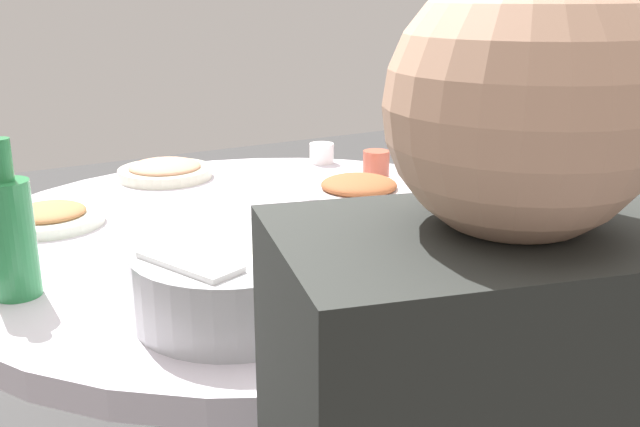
% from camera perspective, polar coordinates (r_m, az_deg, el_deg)
% --- Properties ---
extents(round_dining_table, '(1.21, 1.21, 0.76)m').
position_cam_1_polar(round_dining_table, '(1.43, -3.69, -6.10)').
color(round_dining_table, '#99999E').
rests_on(round_dining_table, ground).
extents(rice_bowl, '(0.28, 0.28, 0.11)m').
position_cam_1_polar(rice_bowl, '(1.01, -6.85, -5.35)').
color(rice_bowl, '#B2B5BA').
rests_on(rice_bowl, round_dining_table).
extents(soup_bowl, '(0.28, 0.27, 0.06)m').
position_cam_1_polar(soup_bowl, '(1.25, 14.06, -2.34)').
color(soup_bowl, white).
rests_on(soup_bowl, round_dining_table).
extents(dish_tofu_braise, '(0.21, 0.21, 0.04)m').
position_cam_1_polar(dish_tofu_braise, '(1.50, -20.79, -0.23)').
color(dish_tofu_braise, silver).
rests_on(dish_tofu_braise, round_dining_table).
extents(dish_stirfry, '(0.25, 0.25, 0.05)m').
position_cam_1_polar(dish_stirfry, '(1.57, 3.12, 1.90)').
color(dish_stirfry, silver).
rests_on(dish_stirfry, round_dining_table).
extents(dish_shrimp, '(0.23, 0.23, 0.04)m').
position_cam_1_polar(dish_shrimp, '(1.79, -12.24, 3.39)').
color(dish_shrimp, silver).
rests_on(dish_shrimp, round_dining_table).
extents(green_bottle, '(0.07, 0.07, 0.24)m').
position_cam_1_polar(green_bottle, '(1.14, -23.41, -1.53)').
color(green_bottle, '#2A7F45').
rests_on(green_bottle, round_dining_table).
extents(tea_cup_near, '(0.06, 0.06, 0.07)m').
position_cam_1_polar(tea_cup_near, '(1.76, 4.50, 3.96)').
color(tea_cup_near, '#BF553E').
rests_on(tea_cup_near, round_dining_table).
extents(tea_cup_far, '(0.06, 0.06, 0.05)m').
position_cam_1_polar(tea_cup_far, '(1.90, 0.13, 4.82)').
color(tea_cup_far, white).
rests_on(tea_cup_far, round_dining_table).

